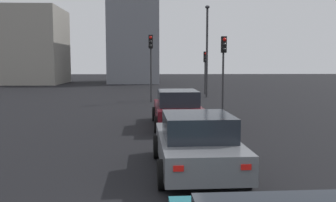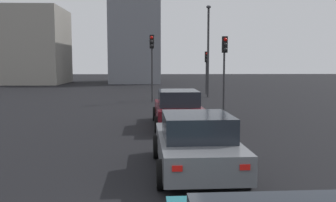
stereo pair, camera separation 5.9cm
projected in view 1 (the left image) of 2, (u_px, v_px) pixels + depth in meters
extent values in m
cube|color=#510F16|center=(177.00, 112.00, 15.52)|extent=(4.69, 1.93, 0.65)
cube|color=#1E232B|center=(178.00, 98.00, 15.23)|extent=(2.13, 1.64, 0.61)
cylinder|color=black|center=(194.00, 114.00, 17.04)|extent=(0.65, 0.24, 0.64)
cylinder|color=black|center=(155.00, 114.00, 16.92)|extent=(0.65, 0.24, 0.64)
cylinder|color=black|center=(204.00, 124.00, 14.18)|extent=(0.65, 0.24, 0.64)
cylinder|color=black|center=(157.00, 124.00, 14.06)|extent=(0.65, 0.24, 0.64)
cube|color=maroon|center=(201.00, 117.00, 13.23)|extent=(0.04, 0.20, 0.11)
cube|color=maroon|center=(165.00, 118.00, 13.15)|extent=(0.04, 0.20, 0.11)
cube|color=slate|center=(196.00, 148.00, 9.08)|extent=(4.21, 1.94, 0.61)
cube|color=#1E232B|center=(198.00, 126.00, 8.82)|extent=(1.92, 1.65, 0.57)
cylinder|color=black|center=(221.00, 146.00, 10.45)|extent=(0.65, 0.24, 0.64)
cylinder|color=black|center=(157.00, 147.00, 10.32)|extent=(0.65, 0.24, 0.64)
cylinder|color=black|center=(247.00, 173.00, 7.90)|extent=(0.65, 0.24, 0.64)
cylinder|color=black|center=(163.00, 174.00, 7.77)|extent=(0.65, 0.24, 0.64)
cube|color=red|center=(246.00, 167.00, 7.05)|extent=(0.04, 0.20, 0.11)
cube|color=red|center=(178.00, 169.00, 6.95)|extent=(0.04, 0.20, 0.11)
cylinder|color=#2D2D30|center=(223.00, 82.00, 20.68)|extent=(0.11, 0.11, 3.20)
cube|color=black|center=(224.00, 45.00, 20.41)|extent=(0.23, 0.30, 0.90)
sphere|color=red|center=(225.00, 40.00, 20.27)|extent=(0.20, 0.20, 0.20)
sphere|color=black|center=(224.00, 44.00, 20.30)|extent=(0.20, 0.20, 0.20)
sphere|color=black|center=(224.00, 49.00, 20.33)|extent=(0.20, 0.20, 0.20)
cylinder|color=#2D2D30|center=(151.00, 76.00, 24.78)|extent=(0.11, 0.11, 3.59)
cube|color=black|center=(151.00, 42.00, 24.48)|extent=(0.22, 0.29, 0.90)
sphere|color=red|center=(151.00, 37.00, 24.35)|extent=(0.20, 0.20, 0.20)
sphere|color=black|center=(151.00, 42.00, 24.37)|extent=(0.20, 0.20, 0.20)
sphere|color=black|center=(151.00, 46.00, 24.40)|extent=(0.20, 0.20, 0.20)
cylinder|color=#2D2D30|center=(205.00, 78.00, 31.45)|extent=(0.11, 0.11, 2.69)
cube|color=black|center=(205.00, 57.00, 31.21)|extent=(0.23, 0.30, 0.90)
sphere|color=red|center=(206.00, 54.00, 31.07)|extent=(0.20, 0.20, 0.20)
sphere|color=black|center=(206.00, 57.00, 31.10)|extent=(0.20, 0.20, 0.20)
sphere|color=black|center=(206.00, 60.00, 31.13)|extent=(0.20, 0.20, 0.20)
cylinder|color=#2D2D30|center=(207.00, 53.00, 28.18)|extent=(0.16, 0.16, 6.72)
ellipsoid|color=#4C4C51|center=(207.00, 7.00, 27.82)|extent=(0.56, 0.36, 0.24)
cube|color=slate|center=(135.00, 41.00, 49.75)|extent=(10.33, 6.47, 11.18)
cube|color=gray|center=(22.00, 46.00, 46.51)|extent=(8.60, 10.07, 9.41)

